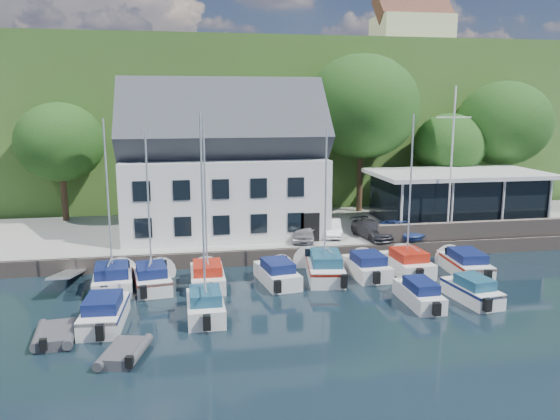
# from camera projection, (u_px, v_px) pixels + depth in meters

# --- Properties ---
(ground) EXTENTS (180.00, 180.00, 0.00)m
(ground) POSITION_uv_depth(u_px,v_px,m) (402.00, 327.00, 25.57)
(ground) COLOR black
(ground) RESTS_ON ground
(quay) EXTENTS (60.00, 13.00, 1.00)m
(quay) POSITION_uv_depth(u_px,v_px,m) (314.00, 231.00, 42.38)
(quay) COLOR gray
(quay) RESTS_ON ground
(quay_face) EXTENTS (60.00, 0.30, 1.00)m
(quay_face) POSITION_uv_depth(u_px,v_px,m) (337.00, 254.00, 36.10)
(quay_face) COLOR #675B53
(quay_face) RESTS_ON ground
(hillside) EXTENTS (160.00, 75.00, 16.00)m
(hillside) POSITION_uv_depth(u_px,v_px,m) (247.00, 118.00, 83.91)
(hillside) COLOR #2E521F
(hillside) RESTS_ON ground
(field_patch) EXTENTS (50.00, 30.00, 0.30)m
(field_patch) POSITION_uv_depth(u_px,v_px,m) (288.00, 67.00, 91.43)
(field_patch) COLOR brown
(field_patch) RESTS_ON hillside
(farmhouse) EXTENTS (10.40, 7.00, 8.20)m
(farmhouse) POSITION_uv_depth(u_px,v_px,m) (411.00, 31.00, 75.68)
(farmhouse) COLOR beige
(farmhouse) RESTS_ON hillside
(harbor_building) EXTENTS (14.40, 8.20, 8.70)m
(harbor_building) POSITION_uv_depth(u_px,v_px,m) (224.00, 173.00, 39.27)
(harbor_building) COLOR silver
(harbor_building) RESTS_ON quay
(club_pavilion) EXTENTS (13.20, 7.20, 4.10)m
(club_pavilion) POSITION_uv_depth(u_px,v_px,m) (457.00, 198.00, 42.32)
(club_pavilion) COLOR black
(club_pavilion) RESTS_ON quay
(seawall) EXTENTS (18.00, 0.50, 1.20)m
(seawall) POSITION_uv_depth(u_px,v_px,m) (501.00, 229.00, 38.33)
(seawall) COLOR #675B53
(seawall) RESTS_ON quay
(gangway) EXTENTS (1.20, 6.00, 1.40)m
(gangway) POSITION_uv_depth(u_px,v_px,m) (70.00, 285.00, 31.44)
(gangway) COLOR silver
(gangway) RESTS_ON ground
(car_silver) EXTENTS (2.36, 3.97, 1.27)m
(car_silver) POSITION_uv_depth(u_px,v_px,m) (304.00, 231.00, 37.52)
(car_silver) COLOR #B1B1B6
(car_silver) RESTS_ON quay
(car_white) EXTENTS (1.87, 3.71, 1.17)m
(car_white) POSITION_uv_depth(u_px,v_px,m) (332.00, 228.00, 38.74)
(car_white) COLOR silver
(car_white) RESTS_ON quay
(car_dgrey) EXTENTS (2.35, 4.31, 1.18)m
(car_dgrey) POSITION_uv_depth(u_px,v_px,m) (372.00, 230.00, 38.13)
(car_dgrey) COLOR #2F2F34
(car_dgrey) RESTS_ON quay
(car_blue) EXTENTS (2.20, 3.73, 1.20)m
(car_blue) POSITION_uv_depth(u_px,v_px,m) (401.00, 228.00, 38.46)
(car_blue) COLOR navy
(car_blue) RESTS_ON quay
(flagpole) EXTENTS (2.50, 0.20, 10.42)m
(flagpole) POSITION_uv_depth(u_px,v_px,m) (451.00, 164.00, 37.31)
(flagpole) COLOR silver
(flagpole) RESTS_ON quay
(tree_0) EXTENTS (6.86, 6.86, 9.37)m
(tree_0) POSITION_uv_depth(u_px,v_px,m) (62.00, 162.00, 43.02)
(tree_0) COLOR #15340F
(tree_0) RESTS_ON quay
(tree_2) EXTENTS (8.27, 8.27, 11.31)m
(tree_2) POSITION_uv_depth(u_px,v_px,m) (264.00, 149.00, 44.25)
(tree_2) COLOR #15340F
(tree_2) RESTS_ON quay
(tree_3) EXTENTS (9.78, 9.78, 13.36)m
(tree_3) POSITION_uv_depth(u_px,v_px,m) (361.00, 134.00, 46.48)
(tree_3) COLOR #15340F
(tree_3) RESTS_ON quay
(tree_4) EXTENTS (6.17, 6.17, 8.44)m
(tree_4) POSITION_uv_depth(u_px,v_px,m) (448.00, 162.00, 47.44)
(tree_4) COLOR #15340F
(tree_4) RESTS_ON quay
(tree_5) EXTENTS (8.19, 8.19, 11.20)m
(tree_5) POSITION_uv_depth(u_px,v_px,m) (502.00, 145.00, 48.32)
(tree_5) COLOR #15340F
(tree_5) RESTS_ON quay
(boat_r1_0) EXTENTS (2.77, 5.74, 9.32)m
(boat_r1_0) POSITION_uv_depth(u_px,v_px,m) (109.00, 209.00, 29.65)
(boat_r1_0) COLOR silver
(boat_r1_0) RESTS_ON ground
(boat_r1_1) EXTENTS (2.85, 6.01, 8.61)m
(boat_r1_1) POSITION_uv_depth(u_px,v_px,m) (149.00, 213.00, 30.13)
(boat_r1_1) COLOR silver
(boat_r1_1) RESTS_ON ground
(boat_r1_2) EXTENTS (2.04, 5.62, 8.68)m
(boat_r1_2) POSITION_uv_depth(u_px,v_px,m) (206.00, 212.00, 30.43)
(boat_r1_2) COLOR silver
(boat_r1_2) RESTS_ON ground
(boat_r1_3) EXTENTS (2.77, 5.86, 1.41)m
(boat_r1_3) POSITION_uv_depth(u_px,v_px,m) (277.00, 271.00, 31.63)
(boat_r1_3) COLOR silver
(boat_r1_3) RESTS_ON ground
(boat_r1_4) EXTENTS (3.27, 7.34, 9.56)m
(boat_r1_4) POSITION_uv_depth(u_px,v_px,m) (326.00, 199.00, 31.93)
(boat_r1_4) COLOR silver
(boat_r1_4) RESTS_ON ground
(boat_r1_5) EXTENTS (2.40, 5.47, 1.45)m
(boat_r1_5) POSITION_uv_depth(u_px,v_px,m) (367.00, 264.00, 32.97)
(boat_r1_5) COLOR silver
(boat_r1_5) RESTS_ON ground
(boat_r1_6) EXTENTS (2.53, 5.82, 9.08)m
(boat_r1_6) POSITION_uv_depth(u_px,v_px,m) (410.00, 200.00, 32.87)
(boat_r1_6) COLOR silver
(boat_r1_6) RESTS_ON ground
(boat_r1_7) EXTENTS (2.47, 6.42, 1.45)m
(boat_r1_7) POSITION_uv_depth(u_px,v_px,m) (465.00, 261.00, 33.55)
(boat_r1_7) COLOR silver
(boat_r1_7) RESTS_ON ground
(boat_r2_0) EXTENTS (2.27, 5.90, 1.47)m
(boat_r2_0) POSITION_uv_depth(u_px,v_px,m) (104.00, 310.00, 25.68)
(boat_r2_0) COLOR silver
(boat_r2_0) RESTS_ON ground
(boat_r2_1) EXTENTS (1.97, 5.33, 8.92)m
(boat_r2_1) POSITION_uv_depth(u_px,v_px,m) (203.00, 228.00, 25.87)
(boat_r2_1) COLOR silver
(boat_r2_1) RESTS_ON ground
(boat_r2_3) EXTENTS (1.56, 5.45, 1.35)m
(boat_r2_3) POSITION_uv_depth(u_px,v_px,m) (419.00, 291.00, 28.38)
(boat_r2_3) COLOR silver
(boat_r2_3) RESTS_ON ground
(boat_r2_4) EXTENTS (2.33, 5.30, 1.38)m
(boat_r2_4) POSITION_uv_depth(u_px,v_px,m) (472.00, 288.00, 28.78)
(boat_r2_4) COLOR silver
(boat_r2_4) RESTS_ON ground
(dinghy_0) EXTENTS (2.08, 3.14, 0.69)m
(dinghy_0) POSITION_uv_depth(u_px,v_px,m) (55.00, 333.00, 24.03)
(dinghy_0) COLOR #37383C
(dinghy_0) RESTS_ON ground
(dinghy_1) EXTENTS (2.28, 3.07, 0.64)m
(dinghy_1) POSITION_uv_depth(u_px,v_px,m) (124.00, 351.00, 22.38)
(dinghy_1) COLOR #37383C
(dinghy_1) RESTS_ON ground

